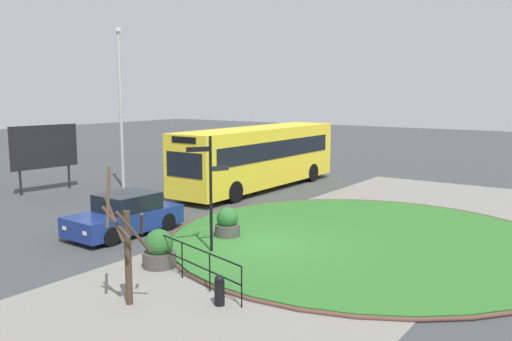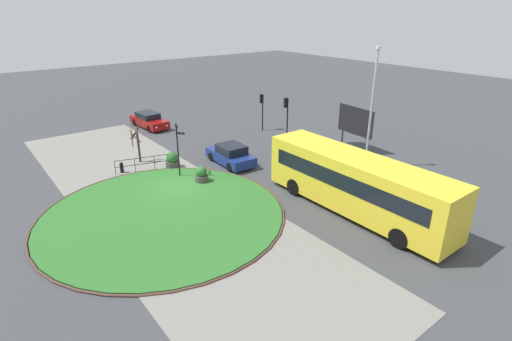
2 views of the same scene
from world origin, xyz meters
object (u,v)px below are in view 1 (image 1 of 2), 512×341
Objects in this scene: signpost_directional at (210,186)px; lamppost_tall at (121,103)px; bus_yellow at (258,156)px; street_tree_bare at (126,245)px; planter_near_signpost at (227,225)px; planter_kerbside at (159,250)px; bollard_foreground at (219,290)px; car_far_lane at (125,215)px; billboard_left at (44,148)px.

lamppost_tall is at bearing 60.50° from signpost_directional.
signpost_directional is 0.33× the size of bus_yellow.
signpost_directional is 4.47m from street_tree_bare.
planter_kerbside is at bearing -175.59° from planter_near_signpost.
street_tree_bare reaches higher than planter_kerbside.
street_tree_bare reaches higher than bus_yellow.
bollard_foreground is 0.07× the size of bus_yellow.
street_tree_bare is at bearing -130.97° from lamppost_tall.
bus_yellow is at bearing 23.55° from street_tree_bare.
bus_yellow is 2.71× the size of car_far_lane.
lamppost_tall is (6.27, 7.24, 3.73)m from car_far_lane.
bus_yellow is 3.44× the size of street_tree_bare.
planter_near_signpost is at bearing 36.18° from bollard_foreground.
car_far_lane is at bearing 61.72° from planter_kerbside.
bus_yellow is 3.17× the size of billboard_left.
lamppost_tall reaches higher than billboard_left.
billboard_left reaches higher than planter_kerbside.
bus_yellow is 13.07m from planter_kerbside.
planter_kerbside is at bearing 63.84° from car_far_lane.
signpost_directional is 2.43m from planter_near_signpost.
car_far_lane is at bearing -130.87° from lamppost_tall.
street_tree_bare is at bearing -149.92° from planter_kerbside.
bollard_foreground is at bearing -137.57° from signpost_directional.
bus_yellow is at bearing 22.13° from planter_kerbside.
street_tree_bare is at bearing 51.02° from car_far_lane.
bollard_foreground is 7.53m from car_far_lane.
signpost_directional reaches higher than street_tree_bare.
billboard_left is (6.45, 16.41, 1.82)m from bollard_foreground.
planter_near_signpost is (-1.71, -12.95, -1.71)m from billboard_left.
planter_kerbside is (-5.23, -13.22, -1.71)m from billboard_left.
car_far_lane is 10.25m from billboard_left.
planter_kerbside is at bearing 22.20° from bus_yellow.
bollard_foreground is at bearing -55.12° from street_tree_bare.
signpost_directional is 2.50m from planter_kerbside.
planter_near_signpost is (1.57, -3.36, -0.17)m from car_far_lane.
planter_kerbside reaches higher than bollard_foreground.
planter_near_signpost is at bearing 21.60° from signpost_directional.
planter_near_signpost is at bearing -92.21° from billboard_left.
car_far_lane is 10.28m from lamppost_tall.
billboard_left is 14.32m from planter_kerbside.
bollard_foreground is 0.18× the size of car_far_lane.
signpost_directional is at bearing -11.90° from planter_kerbside.
bollard_foreground is 3.42m from planter_kerbside.
bollard_foreground is at bearing 67.20° from car_far_lane.
bus_yellow is 10.24m from car_far_lane.
signpost_directional is 4.85× the size of bollard_foreground.
bollard_foreground is at bearing -110.86° from planter_kerbside.
bollard_foreground is 0.69× the size of planter_near_signpost.
lamppost_tall reaches higher than signpost_directional.
billboard_left is (3.38, 13.61, 0.08)m from signpost_directional.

